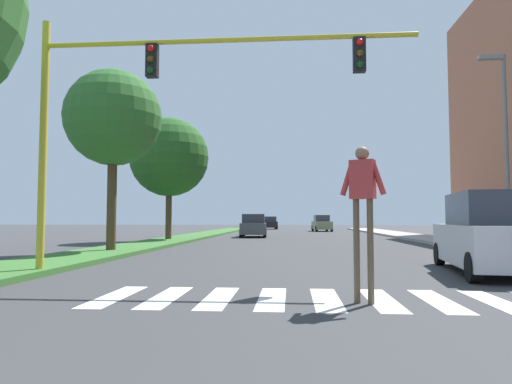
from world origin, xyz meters
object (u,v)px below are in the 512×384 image
object	(u,v)px
sedan_midblock	(254,226)
sedan_far_horizon	(270,223)
suv_crossing	(491,235)
traffic_light_gantry	(151,91)
tree_far	(169,157)
pedestrian_performer	(363,198)
tree_mid	(113,118)
sedan_distant	(322,224)
street_lamp_right	(503,133)

from	to	relation	value
sedan_midblock	sedan_far_horizon	size ratio (longest dim) A/B	1.01
suv_crossing	traffic_light_gantry	bearing A→B (deg)	-172.16
tree_far	pedestrian_performer	world-z (taller)	tree_far
pedestrian_performer	suv_crossing	bearing A→B (deg)	48.10
traffic_light_gantry	pedestrian_performer	xyz separation A→B (m)	(4.46, -3.03, -2.70)
tree_mid	traffic_light_gantry	xyz separation A→B (m)	(3.59, -6.54, -0.88)
pedestrian_performer	sedan_far_horizon	distance (m)	51.48
sedan_midblock	sedan_distant	xyz separation A→B (m)	(6.03, 15.67, 0.02)
sedan_distant	sedan_far_horizon	world-z (taller)	sedan_distant
tree_mid	traffic_light_gantry	world-z (taller)	tree_mid
tree_far	suv_crossing	xyz separation A→B (m)	(12.14, -14.79, -4.08)
sedan_distant	tree_far	bearing A→B (deg)	-115.03
suv_crossing	sedan_distant	world-z (taller)	suv_crossing
street_lamp_right	sedan_far_horizon	size ratio (longest dim) A/B	1.74
street_lamp_right	sedan_far_horizon	world-z (taller)	street_lamp_right
traffic_light_gantry	street_lamp_right	xyz separation A→B (m)	(11.40, 7.34, 0.23)
pedestrian_performer	sedan_distant	size ratio (longest dim) A/B	0.59
tree_mid	pedestrian_performer	bearing A→B (deg)	-49.92
street_lamp_right	sedan_far_horizon	xyz separation A→B (m)	(-10.85, 40.95, -3.84)
street_lamp_right	sedan_midblock	world-z (taller)	street_lamp_right
traffic_light_gantry	tree_far	bearing A→B (deg)	103.93
traffic_light_gantry	pedestrian_performer	size ratio (longest dim) A/B	3.60
suv_crossing	sedan_distant	distance (m)	37.35
suv_crossing	sedan_midblock	bearing A→B (deg)	109.47
tree_mid	street_lamp_right	xyz separation A→B (m)	(14.99, 0.81, -0.65)
sedan_far_horizon	street_lamp_right	bearing A→B (deg)	-75.17
pedestrian_performer	suv_crossing	world-z (taller)	pedestrian_performer
street_lamp_right	traffic_light_gantry	bearing A→B (deg)	-147.21
street_lamp_right	suv_crossing	distance (m)	7.90
tree_far	sedan_distant	xyz separation A→B (m)	(10.52, 22.52, -4.21)
pedestrian_performer	sedan_midblock	bearing A→B (deg)	98.64
pedestrian_performer	traffic_light_gantry	bearing A→B (deg)	145.84
suv_crossing	sedan_midblock	world-z (taller)	suv_crossing
street_lamp_right	sedan_distant	size ratio (longest dim) A/B	1.79
pedestrian_performer	suv_crossing	distance (m)	5.63
tree_far	tree_mid	bearing A→B (deg)	-87.80
tree_far	sedan_midblock	xyz separation A→B (m)	(4.49, 6.85, -4.23)
sedan_midblock	street_lamp_right	bearing A→B (deg)	-54.86
tree_mid	sedan_midblock	bearing A→B (deg)	75.73
tree_mid	sedan_far_horizon	distance (m)	42.20
tree_far	sedan_distant	world-z (taller)	tree_far
street_lamp_right	tree_far	bearing A→B (deg)	150.80
pedestrian_performer	sedan_distant	distance (m)	41.54
pedestrian_performer	tree_far	bearing A→B (deg)	113.94
tree_mid	sedan_far_horizon	bearing A→B (deg)	84.34
tree_far	sedan_midblock	size ratio (longest dim) A/B	1.67
tree_mid	tree_far	size ratio (longest dim) A/B	0.97
tree_mid	suv_crossing	world-z (taller)	tree_mid
tree_far	suv_crossing	bearing A→B (deg)	-50.62
pedestrian_performer	sedan_distant	xyz separation A→B (m)	(2.10, 41.47, -0.86)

